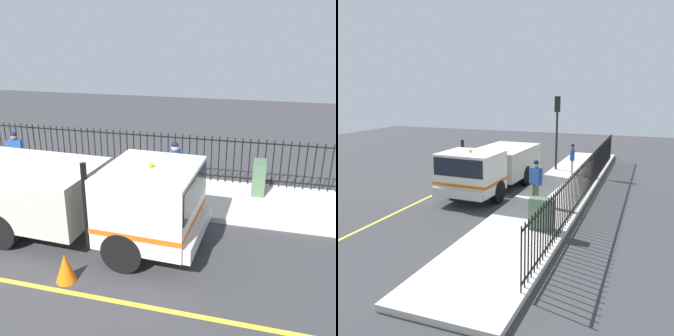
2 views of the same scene
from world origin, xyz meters
TOP-DOWN VIEW (x-y plane):
  - ground_plane at (0.00, 0.00)m, footprint 46.58×46.58m
  - sidewalk_slab at (3.08, 0.00)m, footprint 2.91×21.17m
  - lane_marking at (-2.09, 0.00)m, footprint 0.12×19.06m
  - work_truck at (0.05, -0.78)m, footprint 2.66×6.84m
  - worker_standing at (2.75, -2.45)m, footprint 0.60×0.42m
  - pedestrian_distant at (3.00, 3.40)m, footprint 0.34×0.60m
  - iron_fence at (4.41, 0.00)m, footprint 0.04×18.03m
  - utility_cabinet at (3.74, -4.99)m, footprint 0.81×0.40m
  - traffic_cone at (-1.75, -1.16)m, footprint 0.44×0.44m

SIDE VIEW (x-z plane):
  - ground_plane at x=0.00m, z-range 0.00..0.00m
  - lane_marking at x=-2.09m, z-range 0.00..0.01m
  - sidewalk_slab at x=3.08m, z-range 0.00..0.17m
  - traffic_cone at x=-1.75m, z-range 0.00..0.64m
  - utility_cabinet at x=3.74m, z-range 0.17..1.21m
  - iron_fence at x=4.41m, z-range 0.18..1.77m
  - pedestrian_distant at x=3.00m, z-range 0.35..2.01m
  - work_truck at x=0.05m, z-range 0.01..2.45m
  - worker_standing at x=2.75m, z-range 0.37..2.16m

